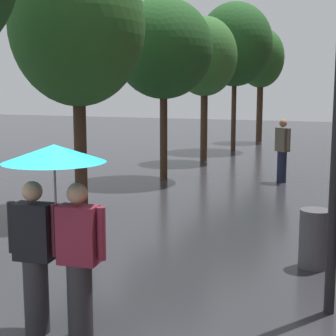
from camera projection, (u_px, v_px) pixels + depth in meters
street_tree_1 at (77, 26)px, 10.54m from camera, size 2.80×2.80×5.53m
street_tree_2 at (164, 49)px, 14.30m from camera, size 2.76×2.76×5.08m
street_tree_3 at (205, 57)px, 17.99m from camera, size 2.29×2.29×5.09m
street_tree_4 at (235, 45)px, 21.29m from camera, size 3.11×3.11×6.15m
street_tree_5 at (261, 59)px, 24.96m from camera, size 2.25×2.25×5.56m
couple_under_umbrella at (56, 213)px, 5.19m from camera, size 1.08×1.04×2.01m
litter_bin at (315, 239)px, 7.38m from camera, size 0.44×0.44×0.85m
pedestrian_walking_midground at (282, 150)px, 14.16m from camera, size 0.47×0.43×1.75m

